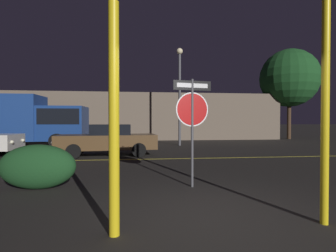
{
  "coord_description": "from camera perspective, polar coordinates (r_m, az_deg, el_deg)",
  "views": [
    {
      "loc": [
        -1.14,
        -3.87,
        1.5
      ],
      "look_at": [
        -0.22,
        3.8,
        1.37
      ],
      "focal_mm": 28.0,
      "sensor_mm": 36.0,
      "label": 1
    }
  ],
  "objects": [
    {
      "name": "ground_plane",
      "position": [
        4.3,
        9.52,
        -19.44
      ],
      "size": [
        260.0,
        260.0,
        0.0
      ],
      "primitive_type": "plane",
      "color": "black"
    },
    {
      "name": "road_center_stripe",
      "position": [
        10.6,
        -0.58,
        -7.15
      ],
      "size": [
        41.63,
        0.12,
        0.01
      ],
      "primitive_type": "cube",
      "color": "gold",
      "rests_on": "ground_plane"
    },
    {
      "name": "stop_sign",
      "position": [
        6.02,
        5.3,
        3.36
      ],
      "size": [
        0.9,
        0.17,
        2.47
      ],
      "rotation": [
        0.0,
        0.0,
        0.16
      ],
      "color": "#4C4C51",
      "rests_on": "ground_plane"
    },
    {
      "name": "yellow_pole_left",
      "position": [
        3.49,
        -11.69,
        1.42
      ],
      "size": [
        0.14,
        0.14,
        3.06
      ],
      "primitive_type": "cylinder",
      "color": "yellow",
      "rests_on": "ground_plane"
    },
    {
      "name": "yellow_pole_right",
      "position": [
        4.44,
        31.03,
        3.94
      ],
      "size": [
        0.11,
        0.11,
        3.48
      ],
      "primitive_type": "cylinder",
      "color": "yellow",
      "rests_on": "ground_plane"
    },
    {
      "name": "hedge_bush_1",
      "position": [
        6.56,
        -26.47,
        -7.94
      ],
      "size": [
        1.64,
        0.73,
        0.99
      ],
      "primitive_type": "ellipsoid",
      "color": "#19421E",
      "rests_on": "ground_plane"
    },
    {
      "name": "passing_car_2",
      "position": [
        11.87,
        -12.96,
        -2.92
      ],
      "size": [
        4.44,
        2.08,
        1.38
      ],
      "rotation": [
        0.0,
        0.0,
        1.66
      ],
      "color": "brown",
      "rests_on": "ground_plane"
    },
    {
      "name": "delivery_truck",
      "position": [
        17.23,
        -28.35,
        1.2
      ],
      "size": [
        6.65,
        2.44,
        3.01
      ],
      "rotation": [
        0.0,
        0.0,
        -1.59
      ],
      "color": "navy",
      "rests_on": "ground_plane"
    },
    {
      "name": "street_lamp",
      "position": [
        16.56,
        2.55,
        8.67
      ],
      "size": [
        0.39,
        0.39,
        6.08
      ],
      "color": "#4C4C51",
      "rests_on": "ground_plane"
    },
    {
      "name": "tree_0",
      "position": [
        25.08,
        24.9,
        9.41
      ],
      "size": [
        4.92,
        4.92,
        7.69
      ],
      "color": "#422D1E",
      "rests_on": "ground_plane"
    },
    {
      "name": "building_backdrop",
      "position": [
        22.82,
        -8.74,
        1.98
      ],
      "size": [
        25.36,
        4.37,
        3.81
      ],
      "primitive_type": "cube",
      "color": "#6B5B4C",
      "rests_on": "ground_plane"
    }
  ]
}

